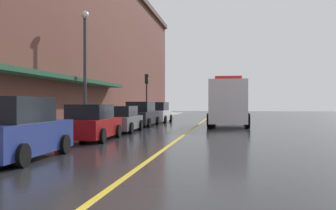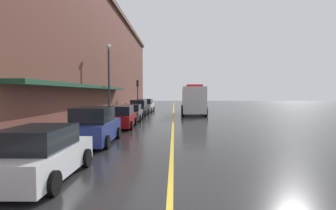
# 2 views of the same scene
# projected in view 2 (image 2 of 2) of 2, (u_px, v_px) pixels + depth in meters

# --- Properties ---
(ground_plane) EXTENTS (112.00, 112.00, 0.00)m
(ground_plane) POSITION_uv_depth(u_px,v_px,m) (173.00, 115.00, 31.29)
(ground_plane) COLOR #232326
(sidewalk_left) EXTENTS (2.40, 70.00, 0.15)m
(sidewalk_left) POSITION_uv_depth(u_px,v_px,m) (122.00, 114.00, 31.44)
(sidewalk_left) COLOR #ADA8A0
(sidewalk_left) RESTS_ON ground
(lane_center_stripe) EXTENTS (0.16, 70.00, 0.01)m
(lane_center_stripe) POSITION_uv_depth(u_px,v_px,m) (173.00, 115.00, 31.29)
(lane_center_stripe) COLOR gold
(lane_center_stripe) RESTS_ON ground
(brick_building_left) EXTENTS (11.64, 64.00, 13.89)m
(brick_building_left) POSITION_uv_depth(u_px,v_px,m) (64.00, 55.00, 30.27)
(brick_building_left) COLOR brown
(brick_building_left) RESTS_ON ground
(parked_car_0) EXTENTS (2.03, 4.14, 1.60)m
(parked_car_0) POSITION_uv_depth(u_px,v_px,m) (42.00, 155.00, 7.81)
(parked_car_0) COLOR silver
(parked_car_0) RESTS_ON ground
(parked_car_1) EXTENTS (2.18, 4.56, 1.88)m
(parked_car_1) POSITION_uv_depth(u_px,v_px,m) (94.00, 126.00, 13.43)
(parked_car_1) COLOR navy
(parked_car_1) RESTS_ON ground
(parked_car_2) EXTENTS (2.09, 4.40, 1.63)m
(parked_car_2) POSITION_uv_depth(u_px,v_px,m) (122.00, 117.00, 19.60)
(parked_car_2) COLOR maroon
(parked_car_2) RESTS_ON ground
(parked_car_3) EXTENTS (2.10, 4.60, 1.53)m
(parked_car_3) POSITION_uv_depth(u_px,v_px,m) (132.00, 113.00, 24.75)
(parked_car_3) COLOR #595B60
(parked_car_3) RESTS_ON ground
(parked_car_4) EXTENTS (2.06, 4.91, 1.80)m
(parked_car_4) POSITION_uv_depth(u_px,v_px,m) (139.00, 108.00, 30.71)
(parked_car_4) COLOR black
(parked_car_4) RESTS_ON ground
(parked_car_5) EXTENTS (2.22, 4.44, 1.79)m
(parked_car_5) POSITION_uv_depth(u_px,v_px,m) (146.00, 106.00, 36.31)
(parked_car_5) COLOR silver
(parked_car_5) RESTS_ON ground
(box_truck) EXTENTS (3.03, 7.72, 3.53)m
(box_truck) POSITION_uv_depth(u_px,v_px,m) (193.00, 100.00, 31.79)
(box_truck) COLOR silver
(box_truck) RESTS_ON ground
(parking_meter_0) EXTENTS (0.14, 0.18, 1.33)m
(parking_meter_0) POSITION_uv_depth(u_px,v_px,m) (126.00, 107.00, 29.24)
(parking_meter_0) COLOR #4C4C51
(parking_meter_0) RESTS_ON sidewalk_left
(parking_meter_1) EXTENTS (0.14, 0.18, 1.33)m
(parking_meter_1) POSITION_uv_depth(u_px,v_px,m) (88.00, 117.00, 16.49)
(parking_meter_1) COLOR #4C4C51
(parking_meter_1) RESTS_ON sidewalk_left
(street_lamp_left) EXTENTS (0.44, 0.44, 6.94)m
(street_lamp_left) POSITION_uv_depth(u_px,v_px,m) (109.00, 73.00, 24.14)
(street_lamp_left) COLOR #33383D
(street_lamp_left) RESTS_ON sidewalk_left
(traffic_light_near) EXTENTS (0.38, 0.36, 4.30)m
(traffic_light_near) POSITION_uv_depth(u_px,v_px,m) (138.00, 89.00, 38.46)
(traffic_light_near) COLOR #232326
(traffic_light_near) RESTS_ON sidewalk_left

